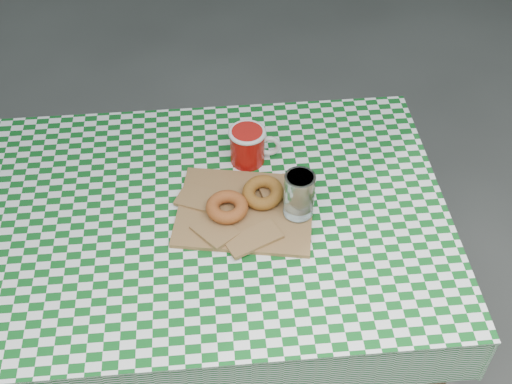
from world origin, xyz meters
TOP-DOWN VIEW (x-y plane):
  - table at (0.05, 0.14)m, footprint 1.28×0.92m
  - tablecloth at (0.05, 0.14)m, footprint 1.30×0.94m
  - paper_bag at (0.17, 0.15)m, footprint 0.35×0.29m
  - bagel_front at (0.13, 0.14)m, footprint 0.12×0.12m
  - bagel_back at (0.21, 0.19)m, footprint 0.14×0.14m
  - coffee_mug at (0.17, 0.34)m, footprint 0.18×0.18m
  - drinking_glass at (0.30, 0.14)m, footprint 0.08×0.08m

SIDE VIEW (x-z plane):
  - table at x=0.05m, z-range 0.00..0.75m
  - tablecloth at x=0.05m, z-range 0.75..0.76m
  - paper_bag at x=0.17m, z-range 0.76..0.77m
  - bagel_back at x=0.21m, z-range 0.77..0.81m
  - bagel_front at x=0.13m, z-range 0.77..0.81m
  - coffee_mug at x=0.17m, z-range 0.76..0.86m
  - drinking_glass at x=0.30m, z-range 0.76..0.89m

